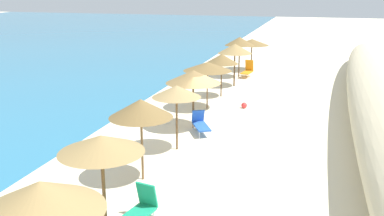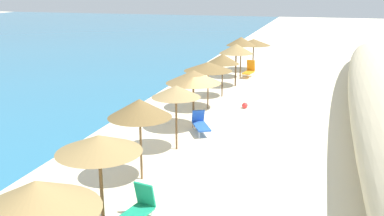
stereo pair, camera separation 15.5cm
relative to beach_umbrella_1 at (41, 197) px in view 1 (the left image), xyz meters
name	(u,v)px [view 1 (the left image)]	position (x,y,z in m)	size (l,w,h in m)	color
ground_plane	(219,134)	(11.61, -1.01, -2.41)	(160.00, 160.00, 0.00)	beige
beach_umbrella_1	(41,197)	(0.00, 0.00, 0.00)	(2.53, 2.53, 2.74)	brown
beach_umbrella_2	(101,144)	(3.05, 0.27, -0.01)	(2.29, 2.29, 2.65)	brown
beach_umbrella_3	(141,108)	(6.21, 0.46, 0.11)	(2.13, 2.13, 2.83)	brown
beach_umbrella_4	(176,92)	(9.28, 0.23, -0.01)	(1.94, 1.94, 2.65)	brown
beach_umbrella_5	(193,77)	(12.20, 0.38, 0.01)	(2.52, 2.52, 2.72)	brown
beach_umbrella_6	(207,66)	(15.65, 0.58, -0.11)	(2.57, 2.57, 2.54)	brown
beach_umbrella_7	(222,59)	(18.50, 0.45, -0.14)	(1.96, 1.96, 2.56)	brown
beach_umbrella_8	(235,49)	(21.51, 0.23, 0.07)	(2.20, 2.20, 2.80)	brown
beach_umbrella_9	(240,41)	(24.53, 0.47, 0.19)	(2.10, 2.10, 2.91)	brown
beach_umbrella_10	(252,42)	(27.50, 0.03, -0.20)	(2.61, 2.61, 2.45)	brown
lounge_chair_0	(201,124)	(11.57, -0.14, -1.98)	(1.58, 1.21, 0.95)	blue
lounge_chair_2	(136,212)	(3.38, -0.51, -2.02)	(1.75, 0.94, 1.03)	#199972
lounge_chair_3	(248,70)	(24.83, -0.13, -1.91)	(1.47, 0.76, 1.19)	orange
beach_ball	(244,105)	(16.25, -1.33, -2.25)	(0.31, 0.31, 0.31)	red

